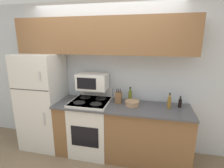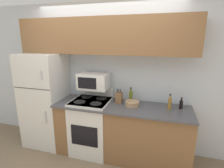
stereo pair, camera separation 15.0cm
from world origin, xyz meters
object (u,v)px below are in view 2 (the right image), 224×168
Objects in this scene: bowl at (132,103)px; bottle_vinegar at (170,103)px; bottle_olive_oil at (131,96)px; stove at (92,125)px; microwave at (94,81)px; knife_block at (119,97)px; bottle_soy_sauce at (181,104)px; refrigerator at (45,100)px.

bowl is 0.96× the size of bottle_vinegar.
bottle_vinegar reaches higher than bowl.
bottle_vinegar is at bearing -12.31° from bottle_olive_oil.
bowl is at bearing -70.69° from bottle_olive_oil.
stove is 2.20× the size of microwave.
knife_block is 0.80m from bottle_vinegar.
bowl is 0.17m from bottle_olive_oil.
bowl is at bearing -7.88° from microwave.
bottle_soy_sauce is (1.42, 0.13, 0.49)m from stove.
microwave is 2.08× the size of knife_block.
bottle_vinegar is 0.18m from bottle_soy_sauce.
bottle_soy_sauce is (0.17, 0.07, -0.02)m from bottle_vinegar.
knife_block is 1.34× the size of bottle_soy_sauce.
refrigerator is 0.99m from stove.
refrigerator is 2.34m from bottle_soy_sauce.
stove is 4.76× the size of bowl.
microwave is 0.75m from bowl.
bottle_olive_oil is (0.63, 0.19, 0.52)m from stove.
refrigerator is 1.61m from bowl.
microwave reaches higher than bottle_olive_oil.
refrigerator is at bearing 178.90° from stove.
refrigerator reaches higher than bottle_soy_sauce.
stove is 0.84m from bottle_olive_oil.
bowl is (0.24, -0.08, -0.05)m from knife_block.
knife_block is at bearing 161.20° from bowl.
bottle_soy_sauce reaches higher than bowl.
stove is at bearing -90.42° from microwave.
bottle_vinegar is (2.17, 0.04, 0.15)m from refrigerator.
bottle_olive_oil is at bearing 109.31° from bowl.
bottle_olive_oil is at bearing 22.33° from knife_block.
bottle_soy_sauce is at bearing -0.19° from microwave.
stove is 4.59× the size of bottle_vinegar.
refrigerator is at bearing -175.82° from knife_block.
refrigerator is at bearing -173.57° from bottle_olive_oil.
stove reaches higher than bottle_soy_sauce.
knife_block is 0.25m from bowl.
bottle_vinegar is at bearing 2.64° from stove.
bottle_soy_sauce is at bearing 0.58° from knife_block.
stove is 0.76m from microwave.
microwave reaches higher than bowl.
refrigerator reaches higher than bowl.
bottle_olive_oil is at bearing 16.91° from stove.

